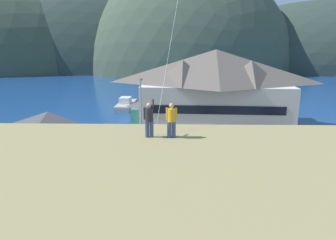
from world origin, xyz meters
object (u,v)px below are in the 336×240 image
harbor_lodge (215,86)px  storage_shed_waterside (150,112)px  parked_car_back_row_right (216,156)px  person_kite_flyer (149,118)px  parked_car_back_row_left (321,156)px  parking_light_pole (141,110)px  parked_car_lone_by_shed (128,150)px  moored_boat_wharfside (126,105)px  moored_boat_outer_mooring (167,104)px  parked_car_corner_spot (146,184)px  person_companion (171,119)px  storage_shed_near_lot (50,136)px  wharf_dock (146,107)px

harbor_lodge → storage_shed_waterside: 9.83m
parked_car_back_row_right → person_kite_flyer: (-5.25, -13.28, 6.94)m
person_kite_flyer → parked_car_back_row_left: bearing=41.3°
parking_light_pole → parked_car_lone_by_shed: bearing=-109.8°
moored_boat_wharfside → parked_car_back_row_right: 29.84m
moored_boat_outer_mooring → parked_car_corner_spot: (-0.68, -33.72, 0.34)m
parked_car_back_row_right → parked_car_back_row_left: same height
parked_car_lone_by_shed → storage_shed_waterside: bearing=83.8°
parked_car_corner_spot → person_companion: size_ratio=2.49×
parked_car_corner_spot → person_companion: person_companion is taller
storage_shed_near_lot → parked_car_back_row_left: 26.52m
storage_shed_waterside → parked_car_back_row_left: bearing=-37.4°
storage_shed_waterside → moored_boat_wharfside: storage_shed_waterside is taller
storage_shed_near_lot → person_companion: 19.57m
parked_car_back_row_right → person_companion: (-4.15, -13.34, 6.93)m
parking_light_pole → storage_shed_near_lot: bearing=-158.5°
parked_car_lone_by_shed → person_kite_flyer: size_ratio=2.32×
parked_car_back_row_right → parking_light_pole: parking_light_pole is taller
parked_car_lone_by_shed → person_kite_flyer: person_kite_flyer is taller
harbor_lodge → wharf_dock: bearing=133.4°
moored_boat_outer_mooring → parked_car_corner_spot: bearing=-91.2°
parked_car_back_row_left → parked_car_corner_spot: (-16.26, -6.41, 0.00)m
storage_shed_waterside → parked_car_back_row_left: 22.08m
moored_boat_wharfside → person_companion: person_companion is taller
parked_car_back_row_left → person_companion: 20.83m
moored_boat_outer_mooring → parked_car_lone_by_shed: 26.33m
storage_shed_waterside → parking_light_pole: 9.45m
moored_boat_wharfside → parked_car_lone_by_shed: moored_boat_wharfside is taller
harbor_lodge → parked_car_back_row_right: 15.97m
moored_boat_outer_mooring → parked_car_lone_by_shed: size_ratio=1.95×
parked_car_back_row_right → person_companion: person_companion is taller
parked_car_back_row_left → person_kite_flyer: bearing=-138.7°
parked_car_back_row_left → parked_car_corner_spot: 17.48m
storage_shed_near_lot → parked_car_back_row_right: storage_shed_near_lot is taller
harbor_lodge → parked_car_back_row_left: 17.84m
wharf_dock → moored_boat_wharfside: moored_boat_wharfside is taller
person_kite_flyer → person_companion: 1.10m
wharf_dock → parked_car_back_row_right: parked_car_back_row_right is taller
parked_car_lone_by_shed → parked_car_corner_spot: size_ratio=0.99×
storage_shed_near_lot → parking_light_pole: parking_light_pole is taller
parking_light_pole → person_companion: size_ratio=4.51×
parked_car_back_row_right → parked_car_corner_spot: same height
person_companion → storage_shed_waterside: bearing=96.9°
parking_light_pole → person_kite_flyer: size_ratio=4.23×
parked_car_lone_by_shed → parking_light_pole: (1.10, 3.04, 3.51)m
parked_car_back_row_left → person_companion: bearing=-136.5°
storage_shed_near_lot → storage_shed_waterside: size_ratio=1.58×
wharf_dock → storage_shed_waterside: bearing=-82.2°
parked_car_lone_by_shed → parked_car_back_row_left: (18.83, -1.18, 0.00)m
storage_shed_near_lot → moored_boat_wharfside: bearing=82.4°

